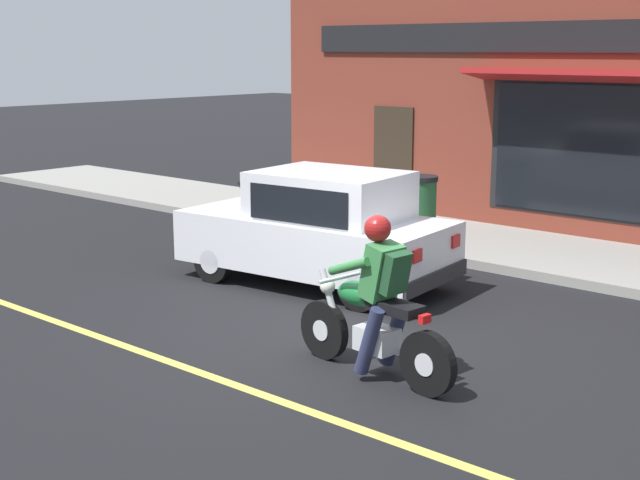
% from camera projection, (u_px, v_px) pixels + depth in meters
% --- Properties ---
extents(ground_plane, '(80.00, 80.00, 0.00)m').
position_uv_depth(ground_plane, '(337.00, 336.00, 10.01)').
color(ground_plane, black).
extents(sidewalk_curb, '(2.60, 22.00, 0.14)m').
position_uv_depth(sidewalk_curb, '(390.00, 229.00, 15.58)').
color(sidewalk_curb, gray).
rests_on(sidewalk_curb, ground).
extents(lane_stripe, '(0.12, 19.80, 0.01)m').
position_uv_depth(lane_stripe, '(49.00, 319.00, 10.63)').
color(lane_stripe, '#D1C64C').
rests_on(lane_stripe, ground).
extents(storefront_building, '(1.25, 11.82, 4.20)m').
position_uv_depth(storefront_building, '(563.00, 114.00, 14.72)').
color(storefront_building, maroon).
rests_on(storefront_building, ground).
extents(motorcycle_with_rider, '(0.61, 2.02, 1.62)m').
position_uv_depth(motorcycle_with_rider, '(375.00, 310.00, 8.64)').
color(motorcycle_with_rider, black).
rests_on(motorcycle_with_rider, ground).
extents(car_hatchback, '(2.04, 3.93, 1.57)m').
position_uv_depth(car_hatchback, '(319.00, 230.00, 12.04)').
color(car_hatchback, black).
rests_on(car_hatchback, ground).
extents(trash_bin, '(0.56, 0.56, 0.98)m').
position_uv_depth(trash_bin, '(420.00, 205.00, 14.70)').
color(trash_bin, '#23512D').
rests_on(trash_bin, sidewalk_curb).
extents(traffic_cone, '(0.36, 0.36, 0.60)m').
position_uv_depth(traffic_cone, '(254.00, 197.00, 16.73)').
color(traffic_cone, black).
rests_on(traffic_cone, sidewalk_curb).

